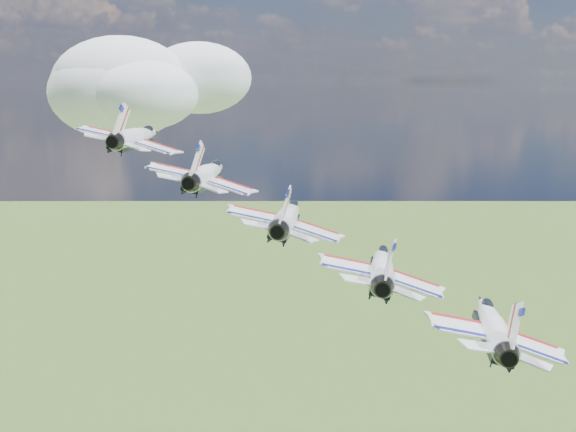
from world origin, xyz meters
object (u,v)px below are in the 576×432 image
object	(u,v)px
jet_3	(382,266)
jet_4	(492,324)
jet_0	(137,136)
jet_1	(207,173)
jet_2	(288,216)

from	to	relation	value
jet_3	jet_4	size ratio (longest dim) A/B	1.00
jet_0	jet_1	world-z (taller)	jet_0
jet_0	jet_2	size ratio (longest dim) A/B	1.00
jet_0	jet_3	world-z (taller)	jet_0
jet_2	jet_4	bearing A→B (deg)	-28.39
jet_2	jet_4	world-z (taller)	jet_2
jet_0	jet_3	distance (m)	33.69
jet_2	jet_4	distance (m)	22.46
jet_1	jet_4	bearing A→B (deg)	-28.39
jet_0	jet_3	size ratio (longest dim) A/B	1.00
jet_2	jet_1	bearing A→B (deg)	151.61
jet_0	jet_3	xyz separation A→B (m)	(20.54, -24.52, -10.56)
jet_2	jet_3	world-z (taller)	jet_2
jet_1	jet_3	xyz separation A→B (m)	(13.69, -16.35, -7.04)
jet_1	jet_2	size ratio (longest dim) A/B	1.00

